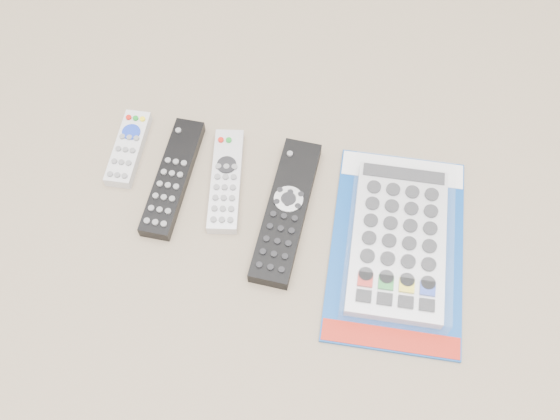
% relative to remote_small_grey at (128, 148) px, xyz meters
% --- Properties ---
extents(remote_small_grey, '(0.05, 0.13, 0.02)m').
position_rel_remote_small_grey_xyz_m(remote_small_grey, '(0.00, 0.00, 0.00)').
color(remote_small_grey, silver).
rests_on(remote_small_grey, ground).
extents(remote_slim_black, '(0.05, 0.20, 0.02)m').
position_rel_remote_small_grey_xyz_m(remote_slim_black, '(0.08, -0.04, 0.00)').
color(remote_slim_black, black).
rests_on(remote_slim_black, ground).
extents(remote_silver_dvd, '(0.08, 0.18, 0.02)m').
position_rel_remote_small_grey_xyz_m(remote_silver_dvd, '(0.16, -0.02, -0.00)').
color(remote_silver_dvd, silver).
rests_on(remote_silver_dvd, ground).
extents(remote_large_black, '(0.06, 0.23, 0.03)m').
position_rel_remote_small_grey_xyz_m(remote_large_black, '(0.26, -0.05, 0.00)').
color(remote_large_black, black).
rests_on(remote_large_black, ground).
extents(jumbo_remote_packaged, '(0.21, 0.32, 0.04)m').
position_rel_remote_small_grey_xyz_m(jumbo_remote_packaged, '(0.42, -0.06, 0.01)').
color(jumbo_remote_packaged, '#0D4396').
rests_on(jumbo_remote_packaged, ground).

